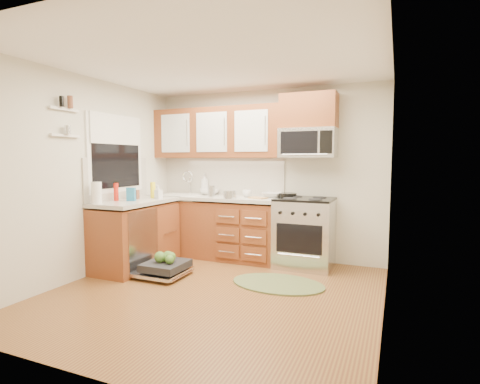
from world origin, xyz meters
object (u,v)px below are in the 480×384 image
at_px(dishwasher, 163,269).
at_px(cutting_board, 258,198).
at_px(microwave, 308,143).
at_px(stock_pot, 230,194).
at_px(upper_cabinets, 217,133).
at_px(rug, 278,284).
at_px(cup, 247,193).
at_px(sink, 183,203).
at_px(range, 305,232).
at_px(bowl_a, 272,195).
at_px(bowl_b, 209,192).
at_px(skillet, 288,195).
at_px(paper_towel_roll, 97,193).

height_order(dishwasher, cutting_board, cutting_board).
distance_m(microwave, stock_pot, 1.30).
relative_size(upper_cabinets, rug, 1.85).
bearing_deg(cup, sink, -176.44).
distance_m(upper_cabinets, microwave, 1.42).
xyz_separation_m(range, bowl_a, (-0.53, 0.17, 0.48)).
distance_m(upper_cabinets, cup, 1.05).
distance_m(dishwasher, rug, 1.46).
distance_m(rug, bowl_b, 2.02).
relative_size(range, cutting_board, 3.85).
distance_m(stock_pot, bowl_b, 0.65).
bearing_deg(microwave, range, -90.00).
distance_m(dishwasher, bowl_b, 1.57).
bearing_deg(skillet, microwave, -4.22).
xyz_separation_m(bowl_a, cup, (-0.34, -0.11, 0.02)).
relative_size(sink, rug, 0.56).
xyz_separation_m(sink, paper_towel_roll, (-0.35, -1.44, 0.26)).
bearing_deg(dishwasher, bowl_a, 52.16).
height_order(sink, bowl_b, bowl_b).
bearing_deg(skillet, dishwasher, -134.76).
relative_size(stock_pot, bowl_a, 0.65).
bearing_deg(bowl_b, rug, -35.66).
xyz_separation_m(range, stock_pot, (-1.03, -0.21, 0.51)).
xyz_separation_m(microwave, bowl_a, (-0.53, 0.05, -0.74)).
bearing_deg(rug, paper_towel_roll, -164.96).
relative_size(paper_towel_roll, cup, 2.02).
relative_size(range, cup, 7.03).
relative_size(upper_cabinets, cutting_board, 8.31).
bearing_deg(bowl_b, cutting_board, -14.88).
bearing_deg(paper_towel_roll, bowl_b, 65.90).
distance_m(sink, bowl_b, 0.45).
bearing_deg(cup, rug, -50.47).
relative_size(paper_towel_roll, bowl_b, 0.91).
bearing_deg(sink, bowl_a, 7.33).
xyz_separation_m(skillet, stock_pot, (-0.75, -0.35, 0.01)).
distance_m(rug, cup, 1.54).
height_order(microwave, cutting_board, microwave).
bearing_deg(paper_towel_roll, stock_pot, 44.73).
height_order(sink, bowl_a, bowl_a).
bearing_deg(dishwasher, range, 36.27).
xyz_separation_m(rug, bowl_a, (-0.42, 1.04, 0.95)).
height_order(stock_pot, bowl_a, stock_pot).
bearing_deg(stock_pot, paper_towel_roll, -135.27).
bearing_deg(cup, bowl_a, 18.47).
xyz_separation_m(upper_cabinets, stock_pot, (0.38, -0.35, -0.89)).
bearing_deg(range, stock_pot, -168.46).
bearing_deg(dishwasher, skillet, 45.24).
bearing_deg(range, microwave, 90.00).
height_order(paper_towel_roll, cup, paper_towel_roll).
relative_size(range, dishwasher, 1.36).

